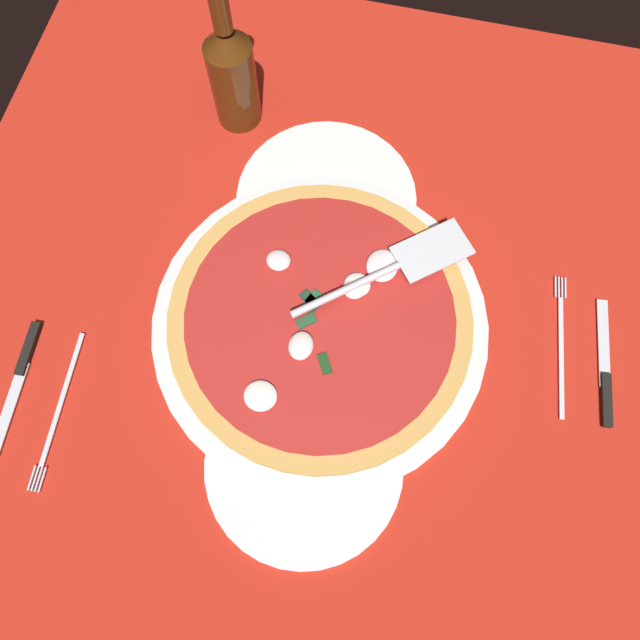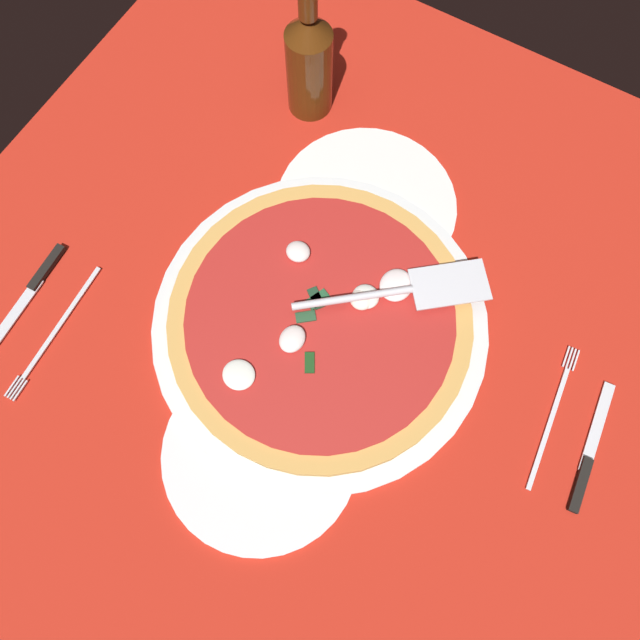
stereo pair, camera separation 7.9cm
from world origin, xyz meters
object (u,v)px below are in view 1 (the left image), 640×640
(pizza, at_px, (320,319))
(place_setting_near, at_px, (582,361))
(dinner_plate_right, at_px, (326,198))
(dinner_plate_left, at_px, (304,465))
(beer_bottle, at_px, (232,72))
(place_setting_far, at_px, (39,393))
(pizza_server, at_px, (392,269))

(pizza, relative_size, place_setting_near, 1.81)
(dinner_plate_right, bearing_deg, dinner_plate_left, -171.41)
(beer_bottle, bearing_deg, place_setting_near, -116.68)
(pizza, distance_m, place_setting_far, 0.37)
(beer_bottle, bearing_deg, dinner_plate_left, -155.92)
(pizza_server, relative_size, place_setting_far, 1.02)
(place_setting_far, bearing_deg, dinner_plate_right, 137.12)
(pizza, bearing_deg, place_setting_near, -85.33)
(pizza_server, xyz_separation_m, place_setting_near, (-0.05, -0.27, -0.05))
(pizza, xyz_separation_m, beer_bottle, (0.30, 0.19, 0.07))
(beer_bottle, bearing_deg, pizza_server, -129.10)
(pizza_server, xyz_separation_m, place_setting_far, (-0.25, 0.41, -0.05))
(place_setting_far, xyz_separation_m, beer_bottle, (0.47, -0.14, 0.09))
(dinner_plate_left, relative_size, beer_bottle, 0.95)
(pizza_server, bearing_deg, place_setting_far, 172.30)
(dinner_plate_left, xyz_separation_m, beer_bottle, (0.48, 0.21, 0.09))
(place_setting_near, relative_size, beer_bottle, 0.86)
(pizza_server, distance_m, beer_bottle, 0.35)
(dinner_plate_right, xyz_separation_m, pizza_server, (-0.11, -0.11, 0.04))
(pizza, xyz_separation_m, pizza_server, (0.08, -0.08, 0.03))
(pizza_server, xyz_separation_m, beer_bottle, (0.22, 0.27, 0.04))
(dinner_plate_right, distance_m, place_setting_near, 0.41)
(place_setting_far, distance_m, beer_bottle, 0.50)
(dinner_plate_left, bearing_deg, pizza, 6.74)
(place_setting_near, height_order, beer_bottle, beer_bottle)
(dinner_plate_left, relative_size, pizza, 0.62)
(place_setting_near, xyz_separation_m, beer_bottle, (0.27, 0.54, 0.09))
(pizza, relative_size, place_setting_far, 1.86)
(dinner_plate_right, height_order, place_setting_far, place_setting_far)
(dinner_plate_left, bearing_deg, place_setting_near, -56.83)
(pizza, bearing_deg, pizza_server, -43.98)
(dinner_plate_left, distance_m, pizza, 0.18)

